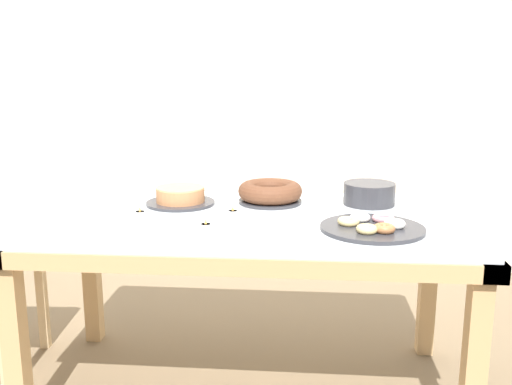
% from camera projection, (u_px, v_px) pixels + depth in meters
% --- Properties ---
extents(wall_back, '(8.00, 0.10, 2.60)m').
position_uv_depth(wall_back, '(271.00, 66.00, 3.55)').
color(wall_back, silver).
rests_on(wall_back, ground).
extents(dining_table, '(1.68, 0.85, 0.73)m').
position_uv_depth(dining_table, '(248.00, 236.00, 2.21)').
color(dining_table, silver).
rests_on(dining_table, ground).
extents(cake_chocolate_round, '(0.28, 0.28, 0.07)m').
position_uv_depth(cake_chocolate_round, '(180.00, 197.00, 2.34)').
color(cake_chocolate_round, '#333338').
rests_on(cake_chocolate_round, dining_table).
extents(cake_golden_bundt, '(0.27, 0.27, 0.09)m').
position_uv_depth(cake_golden_bundt, '(270.00, 193.00, 2.37)').
color(cake_golden_bundt, '#333338').
rests_on(cake_golden_bundt, dining_table).
extents(pastry_platter, '(0.36, 0.36, 0.04)m').
position_uv_depth(pastry_platter, '(373.00, 227.00, 1.97)').
color(pastry_platter, '#333338').
rests_on(pastry_platter, dining_table).
extents(plate_stack, '(0.21, 0.21, 0.09)m').
position_uv_depth(plate_stack, '(369.00, 194.00, 2.34)').
color(plate_stack, '#333338').
rests_on(plate_stack, dining_table).
extents(tealight_near_cakes, '(0.04, 0.04, 0.04)m').
position_uv_depth(tealight_near_cakes, '(233.00, 212.00, 2.18)').
color(tealight_near_cakes, silver).
rests_on(tealight_near_cakes, dining_table).
extents(tealight_left_edge, '(0.04, 0.04, 0.04)m').
position_uv_depth(tealight_left_edge, '(140.00, 213.00, 2.17)').
color(tealight_left_edge, silver).
rests_on(tealight_left_edge, dining_table).
extents(tealight_near_front, '(0.04, 0.04, 0.04)m').
position_uv_depth(tealight_near_front, '(206.00, 226.00, 1.99)').
color(tealight_near_front, silver).
rests_on(tealight_near_front, dining_table).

